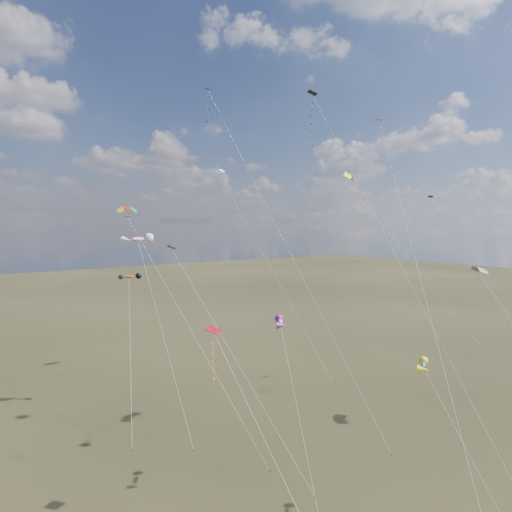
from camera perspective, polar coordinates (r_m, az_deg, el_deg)
diamond_black_high at (r=52.29m, az=8.22°, el=14.56°), size 2.43×24.01×37.10m
diamond_navy_tall at (r=56.64m, az=-4.29°, el=15.24°), size 7.51×23.37×38.78m
diamond_black_mid at (r=39.06m, az=-5.27°, el=-8.16°), size 8.47×10.25×20.53m
diamond_red_low at (r=36.45m, az=-4.76°, el=-13.27°), size 1.98×13.30×14.24m
diamond_navy_right at (r=69.38m, az=21.65°, el=3.58°), size 2.28×20.82×26.21m
diamond_orange_center at (r=39.54m, az=18.61°, el=2.51°), size 13.13×20.42×32.63m
parafoil_yellow at (r=53.02m, az=11.66°, el=9.91°), size 9.25×23.07×28.57m
parafoil_blue_white at (r=72.14m, az=-4.21°, el=10.45°), size 8.56×18.31×31.01m
parafoil_striped at (r=57.06m, az=26.24°, el=-1.36°), size 4.33×14.50×18.01m
parafoil_tricolor at (r=50.62m, az=-15.71°, el=5.63°), size 7.86×17.06×24.52m
novelty_orange_black at (r=59.39m, az=-15.59°, el=-2.61°), size 6.29×14.31×16.05m
novelty_white_purple at (r=39.60m, az=3.07°, el=-8.31°), size 3.78×9.67×14.35m
novelty_redwhite_stripe at (r=57.27m, az=-14.51°, el=2.02°), size 4.03×15.94×21.05m
novelty_blue_yellow at (r=38.07m, az=20.26°, el=-12.77°), size 2.04×9.89×12.00m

